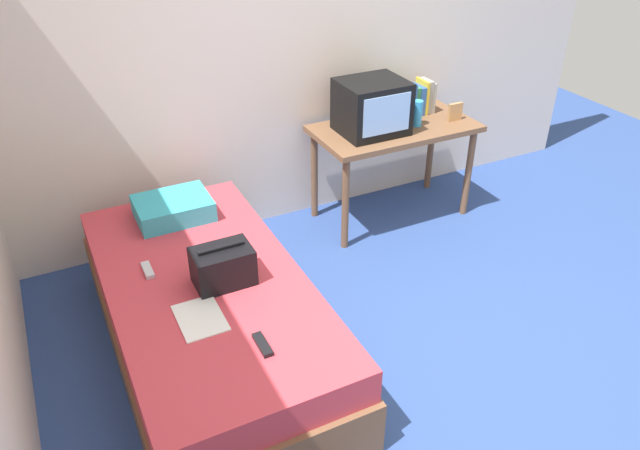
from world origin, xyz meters
TOP-DOWN VIEW (x-y plane):
  - ground_plane at (0.00, 0.00)m, footprint 8.00×8.00m
  - wall_back at (0.00, 2.00)m, footprint 5.20×0.10m
  - bed at (-1.02, 0.75)m, footprint 1.00×2.00m
  - desk at (0.66, 1.59)m, footprint 1.16×0.60m
  - tv at (0.46, 1.58)m, footprint 0.44×0.39m
  - water_bottle at (0.80, 1.53)m, footprint 0.07×0.07m
  - book_row at (0.91, 1.73)m, footprint 0.26×0.16m
  - picture_frame at (1.10, 1.49)m, footprint 0.11×0.02m
  - pillow at (-0.99, 1.43)m, footprint 0.44×0.34m
  - handbag at (-0.93, 0.68)m, footprint 0.30×0.20m
  - magazine at (-1.13, 0.46)m, footprint 0.21×0.29m
  - remote_dark at (-0.94, 0.15)m, footprint 0.04×0.16m
  - remote_silver at (-1.27, 0.94)m, footprint 0.04×0.14m

SIDE VIEW (x-z plane):
  - ground_plane at x=0.00m, z-range 0.00..0.00m
  - bed at x=-1.02m, z-range 0.00..0.50m
  - magazine at x=-1.13m, z-range 0.51..0.51m
  - remote_dark at x=-0.94m, z-range 0.51..0.53m
  - remote_silver at x=-1.27m, z-range 0.51..0.53m
  - pillow at x=-0.99m, z-range 0.51..0.63m
  - handbag at x=-0.93m, z-range 0.49..0.72m
  - desk at x=0.66m, z-range 0.27..1.00m
  - picture_frame at x=1.10m, z-range 0.73..0.86m
  - water_bottle at x=0.80m, z-range 0.73..0.91m
  - book_row at x=0.91m, z-range 0.72..0.97m
  - tv at x=0.46m, z-range 0.73..1.09m
  - wall_back at x=0.00m, z-range 0.00..2.60m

